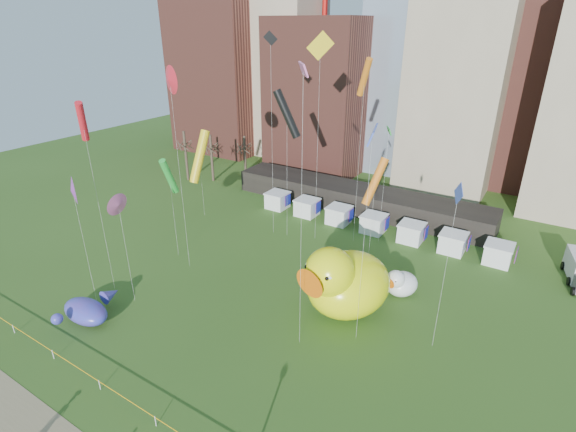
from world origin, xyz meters
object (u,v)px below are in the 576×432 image
Objects in this scene: seahorse_green at (345,278)px; whale_inflatable at (87,310)px; seahorse_purple at (364,270)px; big_duck at (345,282)px; small_duck at (401,283)px.

seahorse_green reaches higher than whale_inflatable.
whale_inflatable is at bearing -140.56° from seahorse_purple.
whale_inflatable is at bearing -128.25° from big_duck.
seahorse_green is 23.81m from whale_inflatable.
big_duck reaches higher than seahorse_green.
whale_inflatable is (-19.40, -13.45, -2.41)m from big_duck.
small_duck is 29.89m from whale_inflatable.
big_duck is at bearing -101.39° from small_duck.
big_duck reaches higher than small_duck.
big_duck is 1.91× the size of seahorse_green.
big_duck is at bearing 35.54° from whale_inflatable.
big_duck is 2.44× the size of small_duck.
whale_inflatable is at bearing -121.71° from seahorse_green.
seahorse_purple is at bearing 88.99° from seahorse_green.
seahorse_purple is (1.00, 2.00, 0.51)m from big_duck.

